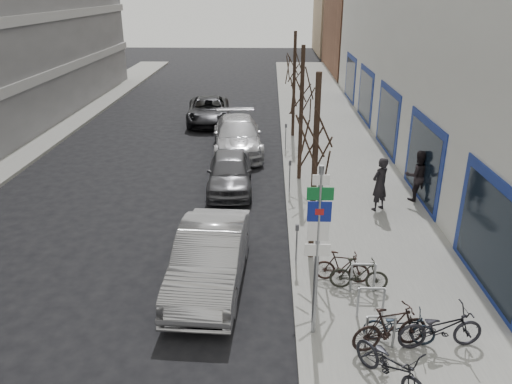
# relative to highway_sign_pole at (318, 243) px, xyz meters

# --- Properties ---
(ground) EXTENTS (120.00, 120.00, 0.00)m
(ground) POSITION_rel_highway_sign_pole_xyz_m (-2.40, 0.01, -2.46)
(ground) COLOR black
(ground) RESTS_ON ground
(sidewalk_east) EXTENTS (5.00, 70.00, 0.15)m
(sidewalk_east) POSITION_rel_highway_sign_pole_xyz_m (2.10, 10.01, -2.38)
(sidewalk_east) COLOR slate
(sidewalk_east) RESTS_ON ground
(brick_building_far) EXTENTS (12.00, 14.00, 8.00)m
(brick_building_far) POSITION_rel_highway_sign_pole_xyz_m (10.60, 40.01, 1.54)
(brick_building_far) COLOR brown
(brick_building_far) RESTS_ON ground
(tan_building_far) EXTENTS (13.00, 12.00, 9.00)m
(tan_building_far) POSITION_rel_highway_sign_pole_xyz_m (11.10, 55.01, 2.04)
(tan_building_far) COLOR #937A5B
(tan_building_far) RESTS_ON ground
(highway_sign_pole) EXTENTS (0.55, 0.10, 4.20)m
(highway_sign_pole) POSITION_rel_highway_sign_pole_xyz_m (0.00, 0.00, 0.00)
(highway_sign_pole) COLOR gray
(highway_sign_pole) RESTS_ON ground
(bike_rack) EXTENTS (0.66, 2.26, 0.83)m
(bike_rack) POSITION_rel_highway_sign_pole_xyz_m (1.40, 0.61, -1.80)
(bike_rack) COLOR gray
(bike_rack) RESTS_ON sidewalk_east
(tree_near) EXTENTS (1.80, 1.80, 5.50)m
(tree_near) POSITION_rel_highway_sign_pole_xyz_m (0.20, 3.51, 1.65)
(tree_near) COLOR black
(tree_near) RESTS_ON ground
(tree_mid) EXTENTS (1.80, 1.80, 5.50)m
(tree_mid) POSITION_rel_highway_sign_pole_xyz_m (0.20, 10.01, 1.65)
(tree_mid) COLOR black
(tree_mid) RESTS_ON ground
(tree_far) EXTENTS (1.80, 1.80, 5.50)m
(tree_far) POSITION_rel_highway_sign_pole_xyz_m (0.20, 16.51, 1.65)
(tree_far) COLOR black
(tree_far) RESTS_ON ground
(meter_front) EXTENTS (0.10, 0.08, 1.27)m
(meter_front) POSITION_rel_highway_sign_pole_xyz_m (-0.25, 3.01, -1.54)
(meter_front) COLOR gray
(meter_front) RESTS_ON sidewalk_east
(meter_mid) EXTENTS (0.10, 0.08, 1.27)m
(meter_mid) POSITION_rel_highway_sign_pole_xyz_m (-0.25, 8.51, -1.54)
(meter_mid) COLOR gray
(meter_mid) RESTS_ON sidewalk_east
(meter_back) EXTENTS (0.10, 0.08, 1.27)m
(meter_back) POSITION_rel_highway_sign_pole_xyz_m (-0.25, 14.01, -1.54)
(meter_back) COLOR gray
(meter_back) RESTS_ON sidewalk_east
(bike_near_left) EXTENTS (1.52, 1.85, 1.14)m
(bike_near_left) POSITION_rel_highway_sign_pole_xyz_m (1.38, -1.60, -1.74)
(bike_near_left) COLOR black
(bike_near_left) RESTS_ON sidewalk_east
(bike_near_right) EXTENTS (1.86, 0.99, 1.08)m
(bike_near_right) POSITION_rel_highway_sign_pole_xyz_m (1.61, -0.49, -1.77)
(bike_near_right) COLOR black
(bike_near_right) RESTS_ON sidewalk_east
(bike_mid_curb) EXTENTS (1.61, 0.70, 0.95)m
(bike_mid_curb) POSITION_rel_highway_sign_pole_xyz_m (1.86, -0.29, -1.83)
(bike_mid_curb) COLOR black
(bike_mid_curb) RESTS_ON sidewalk_east
(bike_mid_inner) EXTENTS (1.57, 0.64, 0.93)m
(bike_mid_inner) POSITION_rel_highway_sign_pole_xyz_m (1.31, 1.79, -1.84)
(bike_mid_inner) COLOR black
(bike_mid_inner) RESTS_ON sidewalk_east
(bike_far_curb) EXTENTS (1.95, 0.80, 1.16)m
(bike_far_curb) POSITION_rel_highway_sign_pole_xyz_m (2.71, -0.42, -1.73)
(bike_far_curb) COLOR black
(bike_far_curb) RESTS_ON sidewalk_east
(bike_far_inner) EXTENTS (1.54, 0.69, 0.90)m
(bike_far_inner) POSITION_rel_highway_sign_pole_xyz_m (0.93, 2.18, -1.86)
(bike_far_inner) COLOR black
(bike_far_inner) RESTS_ON sidewalk_east
(parked_car_front) EXTENTS (1.95, 5.01, 1.63)m
(parked_car_front) POSITION_rel_highway_sign_pole_xyz_m (-2.60, 2.17, -1.65)
(parked_car_front) COLOR #96969B
(parked_car_front) RESTS_ON ground
(parked_car_mid) EXTENTS (1.95, 4.39, 1.47)m
(parked_car_mid) POSITION_rel_highway_sign_pole_xyz_m (-2.60, 9.12, -1.72)
(parked_car_mid) COLOR #4F4E54
(parked_car_mid) RESTS_ON ground
(parked_car_back) EXTENTS (2.85, 5.86, 1.64)m
(parked_car_back) POSITION_rel_highway_sign_pole_xyz_m (-2.60, 14.01, -1.64)
(parked_car_back) COLOR #AFAFB4
(parked_car_back) RESTS_ON ground
(lane_car) EXTENTS (2.91, 5.48, 1.47)m
(lane_car) POSITION_rel_highway_sign_pole_xyz_m (-4.68, 19.73, -1.72)
(lane_car) COLOR black
(lane_car) RESTS_ON ground
(pedestrian_near) EXTENTS (0.84, 0.79, 1.93)m
(pedestrian_near) POSITION_rel_highway_sign_pole_xyz_m (2.84, 6.94, -1.34)
(pedestrian_near) COLOR black
(pedestrian_near) RESTS_ON sidewalk_east
(pedestrian_far) EXTENTS (0.73, 0.51, 1.94)m
(pedestrian_far) POSITION_rel_highway_sign_pole_xyz_m (4.40, 7.85, -1.34)
(pedestrian_far) COLOR black
(pedestrian_far) RESTS_ON sidewalk_east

